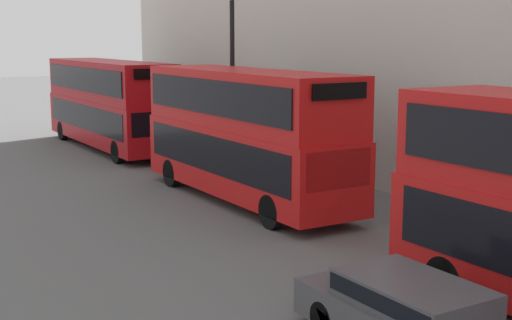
{
  "coord_description": "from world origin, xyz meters",
  "views": [
    {
      "loc": [
        -10.04,
        -0.82,
        5.38
      ],
      "look_at": [
        0.48,
        16.65,
        1.86
      ],
      "focal_mm": 50.0,
      "sensor_mm": 36.0,
      "label": 1
    }
  ],
  "objects_px": {
    "car_hatchback": "(415,316)",
    "pedestrian": "(130,125)",
    "bus_second_in_queue": "(246,130)",
    "bus_third_in_queue": "(109,101)"
  },
  "relations": [
    {
      "from": "bus_second_in_queue",
      "to": "car_hatchback",
      "type": "distance_m",
      "value": 12.16
    },
    {
      "from": "car_hatchback",
      "to": "pedestrian",
      "type": "distance_m",
      "value": 27.97
    },
    {
      "from": "bus_second_in_queue",
      "to": "car_hatchback",
      "type": "bearing_deg",
      "value": -106.39
    },
    {
      "from": "bus_third_in_queue",
      "to": "pedestrian",
      "type": "distance_m",
      "value": 3.77
    },
    {
      "from": "bus_second_in_queue",
      "to": "bus_third_in_queue",
      "type": "relative_size",
      "value": 0.87
    },
    {
      "from": "pedestrian",
      "to": "car_hatchback",
      "type": "bearing_deg",
      "value": -101.34
    },
    {
      "from": "bus_third_in_queue",
      "to": "car_hatchback",
      "type": "relative_size",
      "value": 2.42
    },
    {
      "from": "bus_second_in_queue",
      "to": "bus_third_in_queue",
      "type": "height_order",
      "value": "bus_second_in_queue"
    },
    {
      "from": "bus_second_in_queue",
      "to": "pedestrian",
      "type": "relative_size",
      "value": 6.07
    },
    {
      "from": "bus_second_in_queue",
      "to": "car_hatchback",
      "type": "relative_size",
      "value": 2.11
    }
  ]
}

